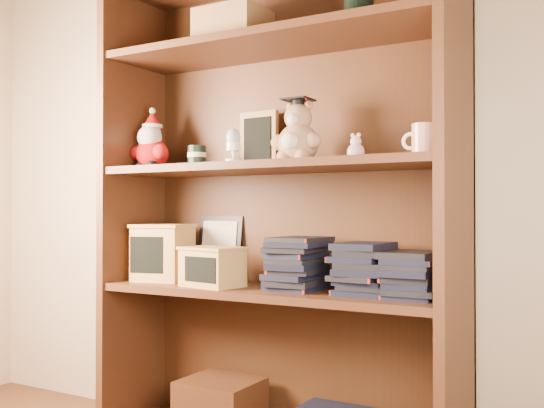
{
  "coord_description": "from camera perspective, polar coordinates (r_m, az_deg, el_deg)",
  "views": [
    {
      "loc": [
        1.04,
        -0.46,
        0.79
      ],
      "look_at": [
        0.02,
        1.3,
        0.82
      ],
      "focal_mm": 42.0,
      "sensor_mm": 36.0,
      "label": 1
    }
  ],
  "objects": [
    {
      "name": "santa_plush",
      "position": [
        2.34,
        -10.78,
        5.15
      ],
      "size": [
        0.16,
        0.12,
        0.23
      ],
      "color": "#A50F0F",
      "rests_on": "shelf_upper"
    },
    {
      "name": "certificate_frame",
      "position": [
        2.32,
        -4.71,
        -3.9
      ],
      "size": [
        0.18,
        0.05,
        0.23
      ],
      "color": "black",
      "rests_on": "shelf_lower"
    },
    {
      "name": "chalkboard_plaque",
      "position": [
        2.22,
        -1.17,
        5.73
      ],
      "size": [
        0.15,
        0.08,
        0.19
      ],
      "color": "#9E7547",
      "rests_on": "shelf_upper"
    },
    {
      "name": "shelf_lower",
      "position": [
        2.06,
        0.0,
        -7.89
      ],
      "size": [
        1.14,
        0.33,
        0.02
      ],
      "color": "#492715",
      "rests_on": "ground"
    },
    {
      "name": "shelf_upper",
      "position": [
        2.05,
        0.0,
        3.29
      ],
      "size": [
        1.14,
        0.33,
        0.02
      ],
      "color": "#492715",
      "rests_on": "ground"
    },
    {
      "name": "book_stack_right",
      "position": [
        1.86,
        12.64,
        -6.26
      ],
      "size": [
        0.14,
        0.2,
        0.13
      ],
      "color": "black",
      "rests_on": "shelf_lower"
    },
    {
      "name": "teacher_mug",
      "position": [
        1.86,
        13.49,
        5.56
      ],
      "size": [
        0.11,
        0.08,
        0.09
      ],
      "color": "silver",
      "rests_on": "shelf_upper"
    },
    {
      "name": "treats_box",
      "position": [
        2.3,
        -9.74,
        -4.26
      ],
      "size": [
        0.22,
        0.22,
        0.2
      ],
      "color": "tan",
      "rests_on": "shelf_lower"
    },
    {
      "name": "egg_cup",
      "position": [
        2.04,
        -3.49,
        5.34
      ],
      "size": [
        0.05,
        0.05,
        0.11
      ],
      "color": "white",
      "rests_on": "shelf_upper"
    },
    {
      "name": "pink_figurine",
      "position": [
        1.92,
        7.53,
        4.87
      ],
      "size": [
        0.05,
        0.05,
        0.08
      ],
      "color": "beige",
      "rests_on": "shelf_upper"
    },
    {
      "name": "teachers_tin",
      "position": [
        2.22,
        -6.75,
        4.28
      ],
      "size": [
        0.07,
        0.07,
        0.07
      ],
      "color": "black",
      "rests_on": "shelf_upper"
    },
    {
      "name": "book_stack_mid",
      "position": [
        1.91,
        8.32,
        -5.89
      ],
      "size": [
        0.14,
        0.2,
        0.14
      ],
      "color": "black",
      "rests_on": "shelf_lower"
    },
    {
      "name": "book_stack_left",
      "position": [
        2.0,
        2.38,
        -5.42
      ],
      "size": [
        0.14,
        0.2,
        0.16
      ],
      "color": "black",
      "rests_on": "shelf_lower"
    },
    {
      "name": "pencils_box",
      "position": [
        2.1,
        -5.37,
        -5.59
      ],
      "size": [
        0.22,
        0.18,
        0.13
      ],
      "color": "tan",
      "rests_on": "shelf_lower"
    },
    {
      "name": "grad_teddy_bear",
      "position": [
        2.0,
        2.28,
        5.99
      ],
      "size": [
        0.17,
        0.15,
        0.21
      ],
      "color": "#A47D56",
      "rests_on": "shelf_upper"
    },
    {
      "name": "bookcase",
      "position": [
        2.09,
        0.63,
        -1.15
      ],
      "size": [
        1.2,
        0.35,
        1.6
      ],
      "color": "#492715",
      "rests_on": "ground"
    }
  ]
}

